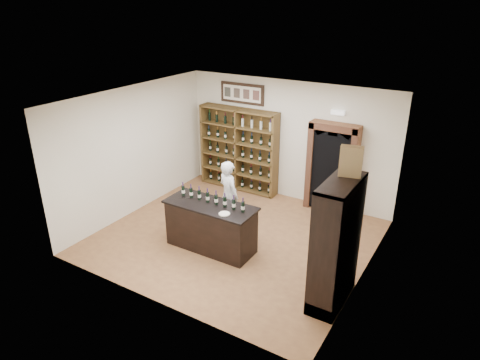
# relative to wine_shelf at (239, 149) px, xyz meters

# --- Properties ---
(floor) EXTENTS (5.50, 5.50, 0.00)m
(floor) POSITION_rel_wine_shelf_xyz_m (1.30, -2.33, -1.10)
(floor) COLOR #9B683E
(floor) RESTS_ON ground
(ceiling) EXTENTS (5.50, 5.50, 0.00)m
(ceiling) POSITION_rel_wine_shelf_xyz_m (1.30, -2.33, 1.90)
(ceiling) COLOR white
(ceiling) RESTS_ON wall_back
(wall_back) EXTENTS (5.50, 0.04, 3.00)m
(wall_back) POSITION_rel_wine_shelf_xyz_m (1.30, 0.17, 0.40)
(wall_back) COLOR white
(wall_back) RESTS_ON ground
(wall_left) EXTENTS (0.04, 5.00, 3.00)m
(wall_left) POSITION_rel_wine_shelf_xyz_m (-1.45, -2.33, 0.40)
(wall_left) COLOR white
(wall_left) RESTS_ON ground
(wall_right) EXTENTS (0.04, 5.00, 3.00)m
(wall_right) POSITION_rel_wine_shelf_xyz_m (4.05, -2.33, 0.40)
(wall_right) COLOR white
(wall_right) RESTS_ON ground
(wine_shelf) EXTENTS (2.20, 0.38, 2.20)m
(wine_shelf) POSITION_rel_wine_shelf_xyz_m (0.00, 0.00, 0.00)
(wine_shelf) COLOR brown
(wine_shelf) RESTS_ON ground
(framed_picture) EXTENTS (1.25, 0.04, 0.52)m
(framed_picture) POSITION_rel_wine_shelf_xyz_m (0.00, 0.14, 1.45)
(framed_picture) COLOR black
(framed_picture) RESTS_ON wall_back
(arched_doorway) EXTENTS (1.17, 0.35, 2.17)m
(arched_doorway) POSITION_rel_wine_shelf_xyz_m (2.55, -0.00, 0.04)
(arched_doorway) COLOR black
(arched_doorway) RESTS_ON ground
(emergency_light) EXTENTS (0.30, 0.10, 0.10)m
(emergency_light) POSITION_rel_wine_shelf_xyz_m (2.55, 0.09, 1.30)
(emergency_light) COLOR white
(emergency_light) RESTS_ON wall_back
(tasting_counter) EXTENTS (1.88, 0.78, 1.00)m
(tasting_counter) POSITION_rel_wine_shelf_xyz_m (1.10, -2.93, -0.61)
(tasting_counter) COLOR black
(tasting_counter) RESTS_ON ground
(counter_bottle_0) EXTENTS (0.07, 0.07, 0.30)m
(counter_bottle_0) POSITION_rel_wine_shelf_xyz_m (0.38, -2.87, 0.01)
(counter_bottle_0) COLOR black
(counter_bottle_0) RESTS_ON tasting_counter
(counter_bottle_1) EXTENTS (0.07, 0.07, 0.30)m
(counter_bottle_1) POSITION_rel_wine_shelf_xyz_m (0.59, -2.87, 0.01)
(counter_bottle_1) COLOR black
(counter_bottle_1) RESTS_ON tasting_counter
(counter_bottle_2) EXTENTS (0.07, 0.07, 0.30)m
(counter_bottle_2) POSITION_rel_wine_shelf_xyz_m (0.79, -2.87, 0.01)
(counter_bottle_2) COLOR black
(counter_bottle_2) RESTS_ON tasting_counter
(counter_bottle_3) EXTENTS (0.07, 0.07, 0.30)m
(counter_bottle_3) POSITION_rel_wine_shelf_xyz_m (1.00, -2.87, 0.01)
(counter_bottle_3) COLOR black
(counter_bottle_3) RESTS_ON tasting_counter
(counter_bottle_4) EXTENTS (0.07, 0.07, 0.30)m
(counter_bottle_4) POSITION_rel_wine_shelf_xyz_m (1.20, -2.87, 0.01)
(counter_bottle_4) COLOR black
(counter_bottle_4) RESTS_ON tasting_counter
(counter_bottle_5) EXTENTS (0.07, 0.07, 0.30)m
(counter_bottle_5) POSITION_rel_wine_shelf_xyz_m (1.41, -2.87, 0.01)
(counter_bottle_5) COLOR black
(counter_bottle_5) RESTS_ON tasting_counter
(counter_bottle_6) EXTENTS (0.07, 0.07, 0.30)m
(counter_bottle_6) POSITION_rel_wine_shelf_xyz_m (1.61, -2.87, 0.01)
(counter_bottle_6) COLOR black
(counter_bottle_6) RESTS_ON tasting_counter
(counter_bottle_7) EXTENTS (0.07, 0.07, 0.30)m
(counter_bottle_7) POSITION_rel_wine_shelf_xyz_m (1.82, -2.87, 0.01)
(counter_bottle_7) COLOR black
(counter_bottle_7) RESTS_ON tasting_counter
(side_cabinet) EXTENTS (0.48, 1.20, 2.20)m
(side_cabinet) POSITION_rel_wine_shelf_xyz_m (3.82, -3.23, -0.35)
(side_cabinet) COLOR black
(side_cabinet) RESTS_ON ground
(shopkeeper) EXTENTS (0.68, 0.57, 1.59)m
(shopkeeper) POSITION_rel_wine_shelf_xyz_m (0.95, -2.02, -0.30)
(shopkeeper) COLOR white
(shopkeeper) RESTS_ON ground
(plate) EXTENTS (0.22, 0.22, 0.02)m
(plate) POSITION_rel_wine_shelf_xyz_m (1.57, -3.14, -0.09)
(plate) COLOR white
(plate) RESTS_ON tasting_counter
(wine_crate) EXTENTS (0.37, 0.22, 0.49)m
(wine_crate) POSITION_rel_wine_shelf_xyz_m (3.81, -2.96, 1.35)
(wine_crate) COLOR #A77B58
(wine_crate) RESTS_ON side_cabinet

